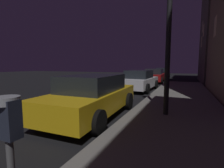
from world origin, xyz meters
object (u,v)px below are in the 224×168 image
object	(u,v)px
parking_meter	(9,139)
car_yellow_cab	(93,96)
car_white	(140,81)
car_red	(154,76)
car_black	(162,73)
street_lamp	(170,7)

from	to	relation	value
parking_meter	car_yellow_cab	world-z (taller)	parking_meter
car_white	car_red	world-z (taller)	same
car_yellow_cab	parking_meter	bearing A→B (deg)	-67.60
parking_meter	car_black	world-z (taller)	parking_meter
street_lamp	car_red	bearing A→B (deg)	101.27
parking_meter	car_white	distance (m)	10.67
parking_meter	car_red	world-z (taller)	parking_meter
car_red	parking_meter	bearing A→B (deg)	-84.26
car_white	car_red	distance (m)	6.12
car_black	street_lamp	size ratio (longest dim) A/B	0.80
car_yellow_cab	car_white	world-z (taller)	same
parking_meter	car_white	xyz separation A→B (m)	(-1.68, 10.52, -0.48)
car_yellow_cab	street_lamp	distance (m)	3.76
car_white	car_yellow_cab	bearing A→B (deg)	-89.98
car_red	car_white	bearing A→B (deg)	-90.03
car_red	car_black	world-z (taller)	same
car_red	street_lamp	world-z (taller)	street_lamp
car_red	car_black	bearing A→B (deg)	89.99
car_white	parking_meter	bearing A→B (deg)	-80.95
car_black	street_lamp	world-z (taller)	street_lamp
car_red	street_lamp	xyz separation A→B (m)	(2.37, -11.88, 2.85)
car_white	car_black	distance (m)	12.85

